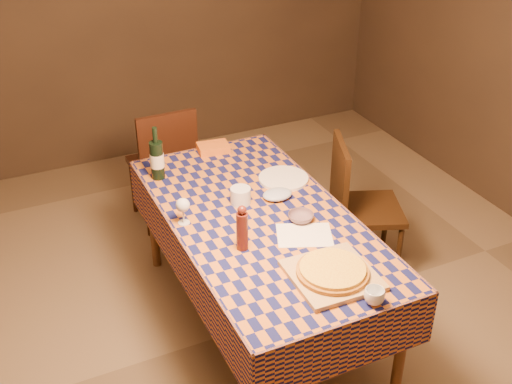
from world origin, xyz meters
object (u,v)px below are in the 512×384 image
white_plate (283,178)px  chair_right (356,201)px  wine_bottle (157,159)px  bowl (301,217)px  dining_table (260,229)px  pizza (333,270)px  cutting_board (332,275)px  chair_far (165,161)px

white_plate → chair_right: 0.56m
wine_bottle → chair_right: wine_bottle is taller
bowl → wine_bottle: wine_bottle is taller
dining_table → wine_bottle: wine_bottle is taller
pizza → chair_right: chair_right is taller
bowl → pizza: bearing=-101.4°
wine_bottle → cutting_board: bearing=-70.5°
chair_right → dining_table: bearing=-162.4°
cutting_board → pizza: bearing=180.0°
dining_table → white_plate: (0.30, 0.31, 0.08)m
cutting_board → chair_right: 1.16m
dining_table → chair_right: size_ratio=1.98×
pizza → wine_bottle: 1.35m
dining_table → chair_right: (0.80, 0.25, -0.17)m
cutting_board → bowl: size_ratio=2.82×
pizza → bowl: (0.10, 0.49, -0.02)m
bowl → wine_bottle: 0.96m
dining_table → white_plate: white_plate is taller
pizza → wine_bottle: size_ratio=1.08×
dining_table → chair_far: size_ratio=1.98×
dining_table → wine_bottle: size_ratio=5.58×
bowl → white_plate: bearing=74.7°
wine_bottle → chair_right: size_ratio=0.35×
white_plate → chair_right: chair_right is taller
dining_table → bowl: size_ratio=13.43×
pizza → white_plate: bearing=76.8°
dining_table → chair_far: chair_far is taller
dining_table → wine_bottle: 0.77m
dining_table → chair_far: bearing=96.1°
pizza → chair_right: size_ratio=0.38×
bowl → dining_table: bearing=145.5°
cutting_board → chair_far: (-0.22, 1.91, -0.26)m
pizza → bowl: size_ratio=2.59×
white_plate → chair_far: chair_far is taller
wine_bottle → chair_far: 0.78m
pizza → bowl: 0.50m
chair_far → white_plate: bearing=-66.0°
dining_table → pizza: size_ratio=5.17×
chair_far → dining_table: bearing=-83.9°
pizza → cutting_board: bearing=0.0°
bowl → chair_far: 1.48m
wine_bottle → chair_far: size_ratio=0.35×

